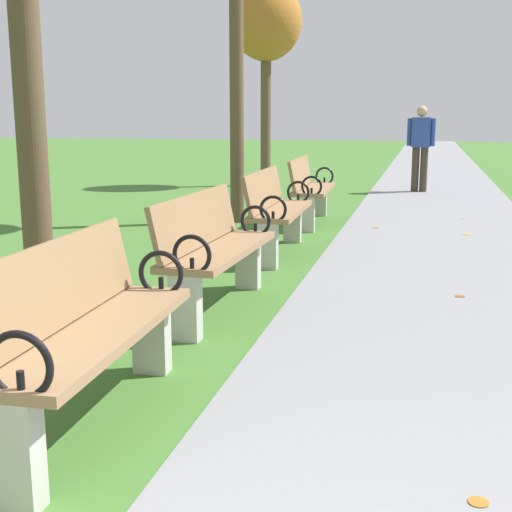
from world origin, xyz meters
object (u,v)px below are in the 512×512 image
object	(u,v)px
park_bench_4	(276,209)
pedestrian_walking	(421,144)
park_bench_3	(214,248)
park_bench_5	(310,188)
park_bench_2	(85,329)
tree_5	(266,24)

from	to	relation	value
park_bench_4	pedestrian_walking	distance (m)	6.73
park_bench_4	pedestrian_walking	xyz separation A→B (m)	(1.42, 6.57, 0.44)
park_bench_3	park_bench_5	distance (m)	4.50
park_bench_2	tree_5	world-z (taller)	tree_5
tree_5	pedestrian_walking	bearing A→B (deg)	-11.62
park_bench_3	park_bench_4	size ratio (longest dim) A/B	1.00
park_bench_3	park_bench_4	distance (m)	2.27
pedestrian_walking	park_bench_4	bearing A→B (deg)	-102.16
park_bench_2	park_bench_5	distance (m)	6.58
park_bench_5	park_bench_4	bearing A→B (deg)	-90.00
park_bench_4	park_bench_5	world-z (taller)	same
park_bench_4	tree_5	distance (m)	7.95
park_bench_3	tree_5	size ratio (longest dim) A/B	0.39
park_bench_2	pedestrian_walking	size ratio (longest dim) A/B	1.00
park_bench_2	park_bench_4	distance (m)	4.35
park_bench_3	park_bench_4	world-z (taller)	same
park_bench_5	tree_5	size ratio (longest dim) A/B	0.39
park_bench_3	tree_5	xyz separation A→B (m)	(-1.78, 9.49, 2.80)
park_bench_4	tree_5	size ratio (longest dim) A/B	0.39
park_bench_2	park_bench_3	bearing A→B (deg)	90.00
park_bench_2	park_bench_3	xyz separation A→B (m)	(0.00, 2.08, 0.00)
park_bench_2	tree_5	distance (m)	12.04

